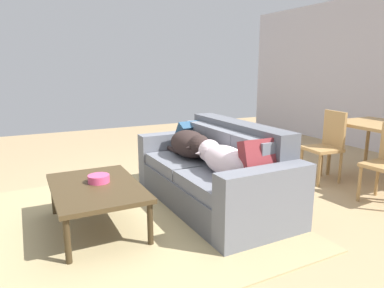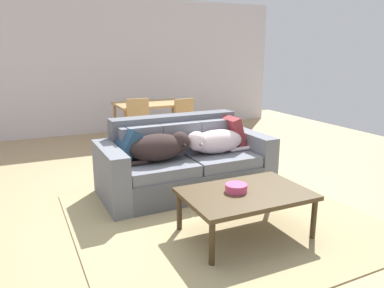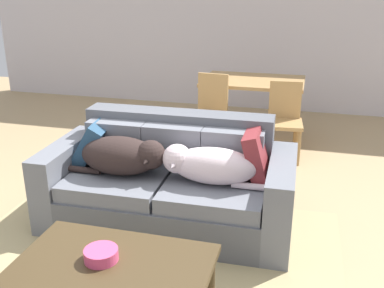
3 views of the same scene
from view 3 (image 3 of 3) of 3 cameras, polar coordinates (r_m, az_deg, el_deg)
ground_plane at (r=3.82m, az=-7.13°, el=-10.70°), size 10.00×10.00×0.00m
back_partition at (r=7.16m, az=4.58°, el=15.43°), size 8.00×0.12×2.70m
area_rug at (r=3.22m, az=-7.67°, el=-17.20°), size 2.87×2.71×0.01m
couch at (r=3.78m, az=-2.75°, el=-5.09°), size 2.04×0.98×0.88m
dog_on_left_cushion at (r=3.67m, az=-8.58°, el=-1.47°), size 0.82×0.38×0.31m
dog_on_right_cushion at (r=3.48m, az=1.96°, el=-2.65°), size 0.86×0.36×0.30m
throw_pillow_by_left_arm at (r=3.96m, az=-12.49°, el=0.15°), size 0.35×0.42×0.40m
throw_pillow_by_right_arm at (r=3.59m, az=8.35°, el=-1.50°), size 0.23×0.42×0.43m
coffee_table at (r=2.71m, az=-10.22°, el=-15.70°), size 1.13×0.76×0.42m
bowl_on_coffee_table at (r=2.72m, az=-11.44°, el=-13.59°), size 0.20×0.20×0.07m
dining_table at (r=5.74m, az=7.77°, el=7.36°), size 1.24×0.86×0.76m
dining_chair_near_left at (r=5.26m, az=2.31°, el=4.28°), size 0.43×0.43×0.92m
dining_chair_near_right at (r=5.19m, az=11.62°, el=3.37°), size 0.43×0.43×0.87m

